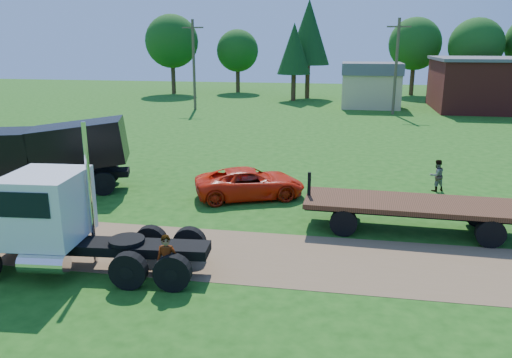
% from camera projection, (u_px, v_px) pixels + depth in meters
% --- Properties ---
extents(ground, '(140.00, 140.00, 0.00)m').
position_uv_depth(ground, '(297.00, 259.00, 16.48)').
color(ground, '#194A10').
rests_on(ground, ground).
extents(dirt_track, '(120.00, 4.20, 0.01)m').
position_uv_depth(dirt_track, '(297.00, 259.00, 16.48)').
color(dirt_track, brown).
rests_on(dirt_track, ground).
extents(white_semi_tractor, '(7.74, 3.08, 4.61)m').
position_uv_depth(white_semi_tractor, '(51.00, 222.00, 15.42)').
color(white_semi_tractor, black).
rests_on(white_semi_tractor, ground).
extents(black_dump_truck, '(8.04, 4.74, 3.43)m').
position_uv_depth(black_dump_truck, '(49.00, 153.00, 23.43)').
color(black_dump_truck, black).
rests_on(black_dump_truck, ground).
extents(orange_pickup, '(5.47, 3.99, 1.38)m').
position_uv_depth(orange_pickup, '(250.00, 183.00, 22.77)').
color(orange_pickup, red).
rests_on(orange_pickup, ground).
extents(flatbed_trailer, '(8.16, 2.72, 2.07)m').
position_uv_depth(flatbed_trailer, '(413.00, 208.00, 18.74)').
color(flatbed_trailer, '#392312').
rests_on(flatbed_trailer, ground).
extents(spectator_a, '(0.64, 0.47, 1.63)m').
position_uv_depth(spectator_a, '(167.00, 262.00, 14.37)').
color(spectator_a, '#999999').
rests_on(spectator_a, ground).
extents(spectator_b, '(0.93, 0.85, 1.53)m').
position_uv_depth(spectator_b, '(437.00, 175.00, 23.76)').
color(spectator_b, '#999999').
rests_on(spectator_b, ground).
extents(brick_building, '(15.40, 10.40, 5.30)m').
position_uv_depth(brick_building, '(512.00, 84.00, 50.69)').
color(brick_building, maroon).
rests_on(brick_building, ground).
extents(tan_shed, '(6.20, 5.40, 4.70)m').
position_uv_depth(tan_shed, '(371.00, 84.00, 53.10)').
color(tan_shed, tan).
rests_on(tan_shed, ground).
extents(utility_poles, '(42.20, 0.28, 9.00)m').
position_uv_depth(utility_poles, '(396.00, 65.00, 47.41)').
color(utility_poles, brown).
rests_on(utility_poles, ground).
extents(tree_row, '(56.97, 13.98, 11.74)m').
position_uv_depth(tree_row, '(391.00, 43.00, 61.70)').
color(tree_row, '#3D2918').
rests_on(tree_row, ground).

